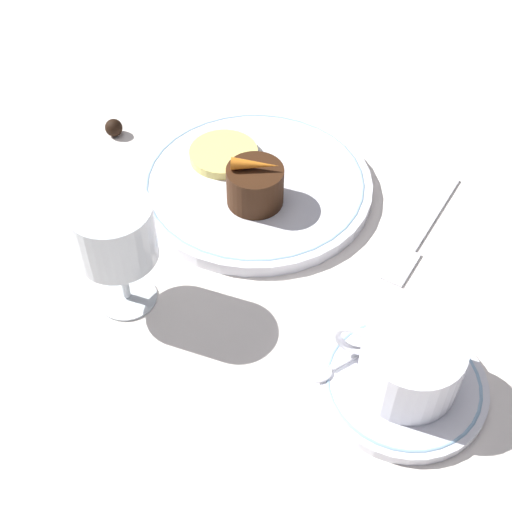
# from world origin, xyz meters

# --- Properties ---
(ground_plane) EXTENTS (3.00, 3.00, 0.00)m
(ground_plane) POSITION_xyz_m (0.00, 0.00, 0.00)
(ground_plane) COLOR white
(dinner_plate) EXTENTS (0.26, 0.26, 0.01)m
(dinner_plate) POSITION_xyz_m (0.00, -0.01, 0.01)
(dinner_plate) COLOR white
(dinner_plate) RESTS_ON ground_plane
(saucer) EXTENTS (0.14, 0.14, 0.01)m
(saucer) POSITION_xyz_m (-0.23, 0.16, 0.01)
(saucer) COLOR white
(saucer) RESTS_ON ground_plane
(coffee_cup) EXTENTS (0.11, 0.09, 0.05)m
(coffee_cup) POSITION_xyz_m (-0.23, 0.16, 0.04)
(coffee_cup) COLOR white
(coffee_cup) RESTS_ON saucer
(spoon) EXTENTS (0.07, 0.11, 0.00)m
(spoon) POSITION_xyz_m (-0.18, 0.15, 0.01)
(spoon) COLOR silver
(spoon) RESTS_ON saucer
(wine_glass) EXTENTS (0.07, 0.07, 0.12)m
(wine_glass) POSITION_xyz_m (0.04, 0.18, 0.08)
(wine_glass) COLOR silver
(wine_glass) RESTS_ON ground_plane
(fork) EXTENTS (0.03, 0.18, 0.01)m
(fork) POSITION_xyz_m (-0.19, -0.02, 0.00)
(fork) COLOR silver
(fork) RESTS_ON ground_plane
(dessert_cake) EXTENTS (0.06, 0.06, 0.04)m
(dessert_cake) POSITION_xyz_m (-0.01, 0.02, 0.04)
(dessert_cake) COLOR #381E0F
(dessert_cake) RESTS_ON dinner_plate
(carrot_garnish) EXTENTS (0.05, 0.03, 0.01)m
(carrot_garnish) POSITION_xyz_m (-0.01, 0.02, 0.06)
(carrot_garnish) COLOR orange
(carrot_garnish) RESTS_ON dessert_cake
(pineapple_slice) EXTENTS (0.08, 0.08, 0.01)m
(pineapple_slice) POSITION_xyz_m (0.05, -0.03, 0.02)
(pineapple_slice) COLOR #EFE075
(pineapple_slice) RESTS_ON dinner_plate
(chocolate_truffle) EXTENTS (0.02, 0.02, 0.02)m
(chocolate_truffle) POSITION_xyz_m (0.19, -0.02, 0.01)
(chocolate_truffle) COLOR black
(chocolate_truffle) RESTS_ON ground_plane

